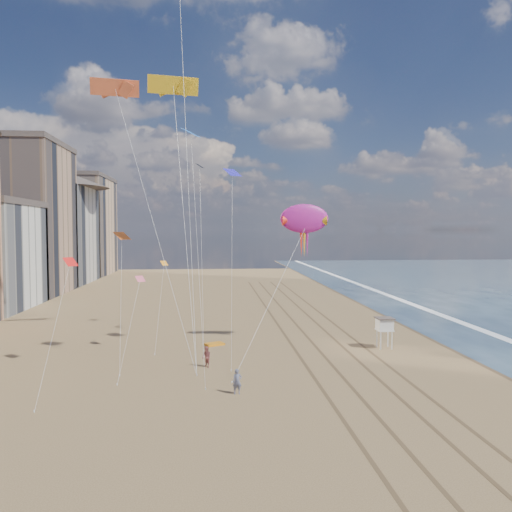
{
  "coord_description": "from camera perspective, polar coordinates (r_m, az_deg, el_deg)",
  "views": [
    {
      "loc": [
        -9.51,
        -26.18,
        12.24
      ],
      "look_at": [
        -5.0,
        26.0,
        9.5
      ],
      "focal_mm": 35.0,
      "sensor_mm": 36.0,
      "label": 1
    }
  ],
  "objects": [
    {
      "name": "ground",
      "position": [
        30.42,
        14.72,
        -20.83
      ],
      "size": [
        260.0,
        260.0,
        0.0
      ],
      "primitive_type": "plane",
      "color": "brown",
      "rests_on": "ground"
    },
    {
      "name": "wet_sand",
      "position": [
        73.09,
        18.23,
        -6.79
      ],
      "size": [
        260.0,
        260.0,
        0.0
      ],
      "primitive_type": "plane",
      "color": "#42301E",
      "rests_on": "ground"
    },
    {
      "name": "foam",
      "position": [
        74.83,
        21.21,
        -6.62
      ],
      "size": [
        260.0,
        260.0,
        0.0
      ],
      "primitive_type": "plane",
      "color": "white",
      "rests_on": "ground"
    },
    {
      "name": "tracks",
      "position": [
        58.75,
        7.11,
        -9.05
      ],
      "size": [
        7.68,
        120.0,
        0.01
      ],
      "color": "brown",
      "rests_on": "ground"
    },
    {
      "name": "buildings",
      "position": [
        98.66,
        -26.53,
        3.44
      ],
      "size": [
        34.72,
        131.35,
        29.0
      ],
      "color": "#C6B284",
      "rests_on": "ground"
    },
    {
      "name": "lifeguard_stand",
      "position": [
        53.59,
        14.47,
        -7.61
      ],
      "size": [
        1.77,
        1.77,
        3.2
      ],
      "color": "silver",
      "rests_on": "ground"
    },
    {
      "name": "grounded_kite",
      "position": [
        54.0,
        -4.77,
        -10.0
      ],
      "size": [
        2.26,
        1.92,
        0.22
      ],
      "primitive_type": "cube",
      "rotation": [
        0.0,
        0.0,
        0.44
      ],
      "color": "orange",
      "rests_on": "ground"
    },
    {
      "name": "show_kite",
      "position": [
        53.35,
        5.54,
        4.23
      ],
      "size": [
        6.55,
        7.15,
        19.88
      ],
      "color": "#A81981",
      "rests_on": "ground"
    },
    {
      "name": "kite_flyer_a",
      "position": [
        38.37,
        -2.16,
        -14.14
      ],
      "size": [
        0.72,
        0.51,
        1.88
      ],
      "primitive_type": "imported",
      "rotation": [
        0.0,
        0.0,
        0.09
      ],
      "color": "slate",
      "rests_on": "ground"
    },
    {
      "name": "kite_flyer_b",
      "position": [
        45.53,
        -5.68,
        -11.4
      ],
      "size": [
        1.11,
        1.15,
        1.87
      ],
      "primitive_type": "imported",
      "rotation": [
        0.0,
        0.0,
        -0.93
      ],
      "color": "#944E4B",
      "rests_on": "ground"
    },
    {
      "name": "parafoils",
      "position": [
        56.44,
        -10.63,
        24.83
      ],
      "size": [
        11.36,
        8.22,
        17.07
      ],
      "color": "black",
      "rests_on": "ground"
    },
    {
      "name": "small_kites",
      "position": [
        49.49,
        -9.9,
        6.17
      ],
      "size": [
        16.37,
        16.79,
        14.11
      ],
      "color": "red",
      "rests_on": "ground"
    }
  ]
}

